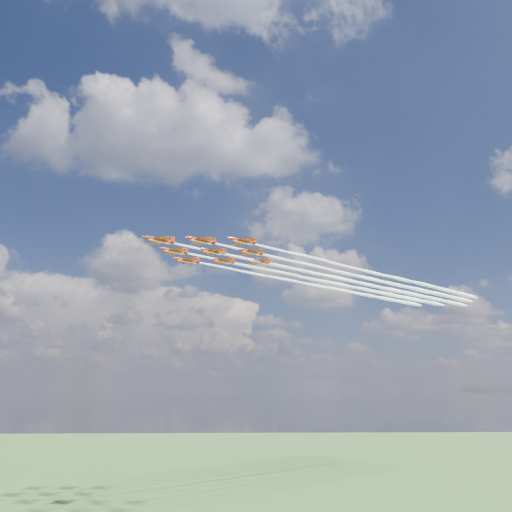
% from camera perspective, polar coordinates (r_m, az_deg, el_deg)
% --- Properties ---
extents(jet_lead, '(116.68, 92.78, 2.67)m').
position_cam_1_polar(jet_lead, '(191.69, 7.57, -2.15)').
color(jet_lead, red).
extents(jet_row2_port, '(116.68, 92.78, 2.67)m').
position_cam_1_polar(jet_row2_port, '(194.16, 11.11, -2.16)').
color(jet_row2_port, red).
extents(jet_row2_starb, '(116.68, 92.78, 2.67)m').
position_cam_1_polar(jet_row2_starb, '(203.53, 7.81, -2.90)').
color(jet_row2_starb, red).
extents(jet_row3_port, '(116.68, 92.78, 2.67)m').
position_cam_1_polar(jet_row3_port, '(197.34, 14.54, -2.17)').
color(jet_row3_port, red).
extents(jet_row3_centre, '(116.68, 92.78, 2.67)m').
position_cam_1_polar(jet_row3_centre, '(206.02, 11.14, -2.90)').
color(jet_row3_centre, red).
extents(jet_row3_starb, '(116.68, 92.78, 2.67)m').
position_cam_1_polar(jet_row3_starb, '(215.40, 8.03, -3.56)').
color(jet_row3_starb, red).
extents(jet_row4_port, '(116.68, 92.78, 2.67)m').
position_cam_1_polar(jet_row4_port, '(209.19, 14.38, -2.89)').
color(jet_row4_port, red).
extents(jet_row4_starb, '(116.68, 92.78, 2.67)m').
position_cam_1_polar(jet_row4_starb, '(217.92, 11.17, -3.56)').
color(jet_row4_starb, red).
extents(jet_tail, '(116.68, 92.78, 2.67)m').
position_cam_1_polar(jet_tail, '(221.07, 14.24, -3.54)').
color(jet_tail, red).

